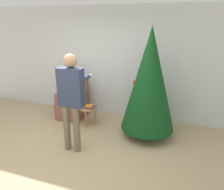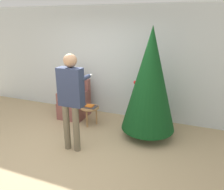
% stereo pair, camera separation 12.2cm
% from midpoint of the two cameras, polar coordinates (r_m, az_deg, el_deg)
% --- Properties ---
extents(ground_plane, '(14.00, 14.00, 0.00)m').
position_cam_midpoint_polar(ground_plane, '(4.18, -12.66, -15.58)').
color(ground_plane, tan).
extents(wall_back, '(8.00, 0.06, 2.70)m').
position_cam_midpoint_polar(wall_back, '(5.53, -0.81, 8.54)').
color(wall_back, silver).
rests_on(wall_back, ground_plane).
extents(christmas_tree, '(1.10, 1.10, 2.27)m').
position_cam_midpoint_polar(christmas_tree, '(4.39, 10.71, 3.87)').
color(christmas_tree, brown).
rests_on(christmas_tree, ground_plane).
extents(armchair, '(0.62, 0.68, 0.94)m').
position_cam_midpoint_polar(armchair, '(5.64, -9.04, -2.17)').
color(armchair, brown).
rests_on(armchair, ground_plane).
extents(person_seated, '(0.36, 0.46, 1.24)m').
position_cam_midpoint_polar(person_seated, '(5.51, -9.34, 1.01)').
color(person_seated, '#6B604C').
rests_on(person_seated, ground_plane).
extents(person_standing, '(0.46, 0.57, 1.81)m').
position_cam_midpoint_polar(person_standing, '(3.94, -9.79, 0.31)').
color(person_standing, '#6B604C').
rests_on(person_standing, ground_plane).
extents(side_stool, '(0.43, 0.43, 0.44)m').
position_cam_midpoint_polar(side_stool, '(5.10, -5.15, -3.82)').
color(side_stool, '#A37547').
rests_on(side_stool, ground_plane).
extents(laptop, '(0.32, 0.23, 0.02)m').
position_cam_midpoint_polar(laptop, '(5.07, -5.17, -3.05)').
color(laptop, '#38383D').
rests_on(laptop, side_stool).
extents(book, '(0.18, 0.16, 0.02)m').
position_cam_midpoint_polar(book, '(5.06, -5.18, -2.82)').
color(book, orange).
rests_on(book, laptop).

